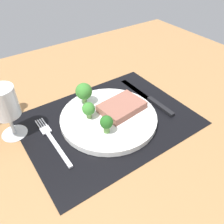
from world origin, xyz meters
The scene contains 10 objects.
ground_plane centered at (0.00, 0.00, -1.50)cm, with size 140.00×110.00×3.00cm, color #996D42.
placemat centered at (0.00, 0.00, 0.15)cm, with size 44.49×33.58×0.30cm, color black.
plate centered at (0.00, 0.00, 1.10)cm, with size 25.94×25.94×1.60cm, color white.
steak centered at (4.35, -0.04, 2.92)cm, with size 11.72×8.30×2.04cm, color #8C5647.
broccoli_near_steak centered at (-3.87, -4.85, 4.84)cm, with size 3.27×3.27×4.82cm.
broccoli_back_left centered at (-4.63, 2.33, 4.68)cm, with size 3.44×3.44×4.63cm.
broccoli_front_edge centered at (-2.43, 8.53, 5.80)cm, with size 4.68×4.68×6.33cm.
fork centered at (-15.70, 1.42, 0.55)cm, with size 2.40×19.20×0.50cm.
knife centered at (15.53, 0.53, 0.60)cm, with size 1.80×23.00×0.80cm.
wine_glass centered at (-22.53, 9.64, 9.22)cm, with size 6.41×6.41×13.86cm.
Camera 1 is at (-26.42, -39.56, 42.25)cm, focal length 37.38 mm.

